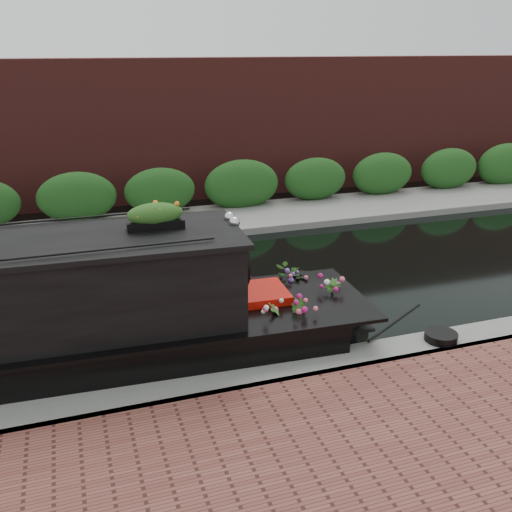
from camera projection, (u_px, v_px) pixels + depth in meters
name	position (u px, v px, depth m)	size (l,w,h in m)	color
ground	(212.00, 292.00, 10.63)	(80.00, 80.00, 0.00)	black
near_bank_coping	(272.00, 386.00, 7.70)	(40.00, 0.60, 0.50)	slate
far_bank_path	(171.00, 228.00, 14.37)	(40.00, 2.40, 0.34)	slate
far_hedge	(164.00, 218.00, 15.17)	(40.00, 1.10, 2.80)	#1C4918
far_brick_wall	(152.00, 199.00, 17.03)	(40.00, 1.00, 8.00)	#541F1C
rope_fender	(357.00, 316.00, 9.35)	(0.29, 0.29, 0.36)	brown
coiled_mooring_rope	(441.00, 336.00, 8.37)	(0.48, 0.48, 0.12)	black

